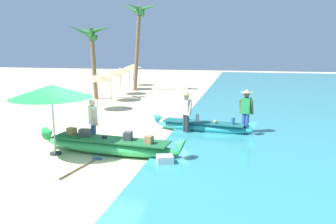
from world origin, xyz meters
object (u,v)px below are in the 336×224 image
object	(u,v)px
boat_green_foreground	(110,145)
palm_tree_tall_inland	(139,20)
cooler_box	(165,161)
person_vendor_hatted	(186,110)
boat_cyan_midground	(203,126)
person_vendor_assistant	(246,109)
patio_umbrella_large	(51,92)
paddle	(86,164)
palm_tree_leaning_seaward	(91,40)
person_tourist_customer	(93,120)

from	to	relation	value
boat_green_foreground	palm_tree_tall_inland	size ratio (longest dim) A/B	0.73
cooler_box	person_vendor_hatted	bearing A→B (deg)	68.23
boat_cyan_midground	person_vendor_assistant	xyz separation A→B (m)	(1.63, -0.00, 0.79)
palm_tree_tall_inland	boat_green_foreground	bearing A→B (deg)	-75.80
person_vendor_hatted	person_vendor_assistant	xyz separation A→B (m)	(2.25, 0.44, 0.05)
person_vendor_hatted	patio_umbrella_large	xyz separation A→B (m)	(-3.61, -3.29, 1.02)
palm_tree_tall_inland	paddle	xyz separation A→B (m)	(3.58, -16.31, -5.35)
boat_cyan_midground	palm_tree_leaning_seaward	xyz separation A→B (m)	(-8.08, 7.11, 3.60)
palm_tree_tall_inland	palm_tree_leaning_seaward	size ratio (longest dim) A/B	1.38
patio_umbrella_large	person_tourist_customer	bearing A→B (deg)	50.04
boat_green_foreground	boat_cyan_midground	distance (m)	4.20
palm_tree_leaning_seaward	paddle	world-z (taller)	palm_tree_leaning_seaward
palm_tree_tall_inland	patio_umbrella_large	bearing A→B (deg)	-82.04
boat_cyan_midground	person_vendor_assistant	distance (m)	1.81
boat_cyan_midground	cooler_box	distance (m)	4.05
person_tourist_customer	patio_umbrella_large	size ratio (longest dim) A/B	0.66
boat_cyan_midground	patio_umbrella_large	size ratio (longest dim) A/B	1.66
person_vendor_assistant	palm_tree_tall_inland	world-z (taller)	palm_tree_tall_inland
person_vendor_assistant	palm_tree_tall_inland	bearing A→B (deg)	124.08
palm_tree_leaning_seaward	paddle	xyz separation A→B (m)	(5.25, -11.55, -3.81)
boat_green_foreground	palm_tree_leaning_seaward	world-z (taller)	palm_tree_leaning_seaward
patio_umbrella_large	palm_tree_tall_inland	size ratio (longest dim) A/B	0.37
boat_cyan_midground	person_vendor_hatted	bearing A→B (deg)	-144.16
palm_tree_tall_inland	paddle	bearing A→B (deg)	-77.64
boat_cyan_midground	paddle	world-z (taller)	boat_cyan_midground
cooler_box	person_tourist_customer	bearing A→B (deg)	133.69
patio_umbrella_large	palm_tree_tall_inland	xyz separation A→B (m)	(-2.18, 15.61, 3.39)
boat_cyan_midground	person_vendor_hatted	distance (m)	1.06
palm_tree_tall_inland	cooler_box	bearing A→B (deg)	-69.96
person_vendor_hatted	palm_tree_tall_inland	bearing A→B (deg)	115.17
cooler_box	paddle	xyz separation A→B (m)	(-2.22, -0.44, -0.13)
person_vendor_assistant	paddle	xyz separation A→B (m)	(-4.46, -4.43, -1.00)
boat_cyan_midground	person_tourist_customer	world-z (taller)	person_tourist_customer
boat_green_foreground	paddle	distance (m)	1.17
person_vendor_assistant	palm_tree_tall_inland	xyz separation A→B (m)	(-8.04, 11.88, 4.35)
person_tourist_customer	person_vendor_assistant	bearing A→B (deg)	28.59
patio_umbrella_large	boat_green_foreground	bearing A→B (deg)	14.07
person_vendor_hatted	person_tourist_customer	bearing A→B (deg)	-140.39
person_vendor_hatted	cooler_box	distance (m)	3.64
person_vendor_hatted	palm_tree_leaning_seaward	distance (m)	11.00
boat_green_foreground	patio_umbrella_large	xyz separation A→B (m)	(-1.66, -0.42, 1.72)
patio_umbrella_large	palm_tree_tall_inland	bearing A→B (deg)	97.96
palm_tree_leaning_seaward	cooler_box	bearing A→B (deg)	-56.10
person_vendor_hatted	patio_umbrella_large	world-z (taller)	patio_umbrella_large
person_tourist_customer	palm_tree_leaning_seaward	distance (m)	11.29
person_vendor_hatted	paddle	world-z (taller)	person_vendor_hatted
patio_umbrella_large	person_vendor_hatted	bearing A→B (deg)	42.40
person_tourist_customer	cooler_box	world-z (taller)	person_tourist_customer
patio_umbrella_large	cooler_box	distance (m)	4.06
palm_tree_leaning_seaward	palm_tree_tall_inland	bearing A→B (deg)	70.65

